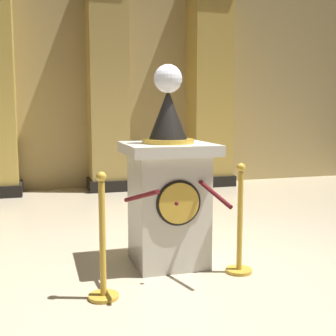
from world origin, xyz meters
name	(u,v)px	position (x,y,z in m)	size (l,w,h in m)	color
ground_plane	(180,266)	(0.00, 0.00, 0.00)	(10.95, 10.95, 0.00)	beige
back_wall	(105,78)	(0.00, 4.65, 2.05)	(10.95, 0.16, 4.10)	tan
pedestal_clock	(168,189)	(-0.08, 0.12, 0.73)	(0.82, 0.82, 1.89)	beige
stanchion_near	(103,255)	(-0.80, -0.53, 0.35)	(0.24, 0.24, 1.01)	gold
stanchion_far	(240,235)	(0.47, -0.30, 0.35)	(0.24, 0.24, 1.00)	gold
velvet_rope	(177,193)	(-0.17, -0.42, 0.79)	(0.78, 0.76, 0.22)	#591419
column_right	(208,84)	(1.96, 4.32, 1.95)	(0.90, 0.90, 3.93)	black
column_centre_rear	(107,83)	(0.00, 4.32, 1.95)	(0.82, 0.82, 3.93)	black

